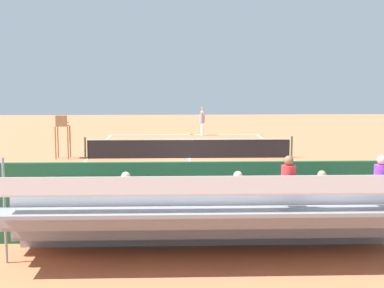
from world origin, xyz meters
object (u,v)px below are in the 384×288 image
Objects in this scene: bleacher_stand at (215,218)px; equipment_bag at (183,228)px; tennis_player at (202,120)px; courtside_bench at (265,211)px; tennis_racket at (188,134)px; tennis_net at (189,148)px; tennis_ball_far at (232,136)px; tennis_ball_near at (192,138)px; umpire_chair at (62,132)px.

bleacher_stand is 10.07× the size of equipment_bag.
courtside_bench is at bearing 90.88° from tennis_player.
tennis_racket is (-0.19, -26.41, -0.93)m from bleacher_stand.
tennis_net is 1.14× the size of bleacher_stand.
tennis_ball_far is (-2.85, 1.43, 0.02)m from tennis_racket.
tennis_net is 8.86m from tennis_ball_near.
tennis_player reaches higher than tennis_ball_near.
bleacher_stand is 137.27× the size of tennis_ball_near.
bleacher_stand is at bearing 89.59° from tennis_racket.
tennis_player reaches higher than tennis_ball_far.
courtside_bench is 2.18m from equipment_bag.
tennis_player is (-7.41, -10.48, -0.30)m from umpire_chair.
tennis_player reaches higher than equipment_bag.
tennis_net reaches higher than equipment_bag.
courtside_bench is 23.81m from tennis_player.
courtside_bench is 3.11× the size of tennis_racket.
courtside_bench reaches higher than tennis_ball_far.
tennis_ball_near is (-0.16, 2.21, 0.02)m from tennis_racket.
tennis_player is at bearing -125.27° from umpire_chair.
tennis_racket is 8.78× the size of tennis_ball_near.
bleacher_stand reaches higher than courtside_bench.
tennis_racket is at bearing -85.75° from tennis_ball_near.
equipment_bag is 0.47× the size of tennis_player.
tennis_ball_far is at bearing -163.94° from tennis_ball_near.
courtside_bench is at bearing 93.03° from tennis_racket.
umpire_chair reaches higher than tennis_net.
courtside_bench is 27.27× the size of tennis_ball_far.
umpire_chair is (6.20, -0.06, 0.81)m from tennis_net.
tennis_net is at bearing 71.93° from tennis_ball_far.
bleacher_stand is (-0.10, 15.36, 0.44)m from tennis_net.
tennis_racket is at bearing -29.20° from tennis_player.
equipment_bag is 24.01m from tennis_player.
courtside_bench is 22.94m from tennis_ball_far.
equipment_bag is 24.46m from tennis_racket.
tennis_ball_near and tennis_ball_far have the same top height.
tennis_net reaches higher than courtside_bench.
tennis_ball_far is at bearing 154.52° from tennis_player.
tennis_player is 1.45m from tennis_racket.
tennis_racket is (-6.49, -10.99, -1.30)m from umpire_chair.
tennis_player is (0.37, -23.80, 0.46)m from courtside_bench.
bleacher_stand is at bearing 54.71° from courtside_bench.
tennis_ball_far is at bearing -99.13° from equipment_bag.
bleacher_stand is 4.70× the size of tennis_player.
courtside_bench is 22.15m from tennis_ball_near.
tennis_net is at bearing 179.47° from umpire_chair.
bleacher_stand is 25.92m from tennis_player.
equipment_bag is at bearing 88.00° from tennis_racket.
bleacher_stand is at bearing 87.54° from tennis_player.
bleacher_stand is at bearing 108.66° from equipment_bag.
equipment_bag is 22.26m from tennis_ball_near.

